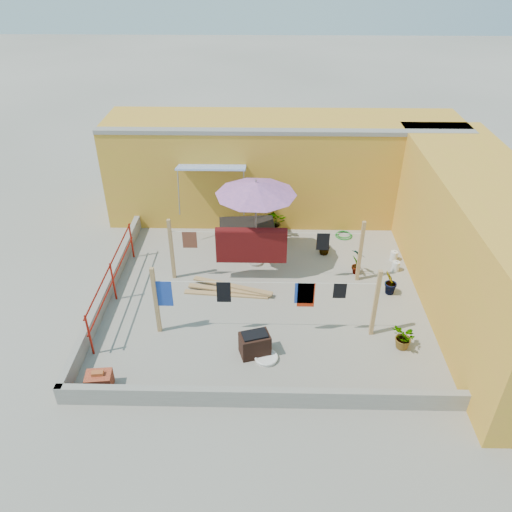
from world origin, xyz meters
name	(u,v)px	position (x,y,z in m)	size (l,w,h in m)	color
ground	(265,296)	(0.00, 0.00, 0.00)	(80.00, 80.00, 0.00)	#9E998E
wall_back	(282,168)	(0.50, 4.69, 1.61)	(11.00, 3.27, 3.21)	orange
wall_right	(481,246)	(5.20, 0.00, 1.60)	(2.40, 9.00, 3.20)	orange
parapet_front	(264,397)	(0.00, -3.58, 0.22)	(8.30, 0.16, 0.44)	gray
parapet_left	(108,287)	(-4.08, 0.00, 0.22)	(0.16, 7.30, 0.44)	gray
red_railing	(112,276)	(-3.85, -0.20, 0.72)	(0.05, 4.20, 1.10)	maroon
clothesline_rig	(253,251)	(-0.32, 0.56, 1.03)	(5.09, 2.35, 1.80)	tan
patio_umbrella	(256,189)	(-0.27, 1.54, 2.34)	(2.66, 2.66, 2.61)	gray
outdoor_table	(247,225)	(-0.57, 2.58, 0.68)	(1.68, 0.95, 0.75)	black
brick_stack	(99,381)	(-3.40, -3.20, 0.20)	(0.57, 0.44, 0.46)	#AB3F27
lumber_pile	(229,290)	(-0.95, 0.14, 0.07)	(2.34, 0.82, 0.14)	tan
brazier	(255,344)	(-0.22, -2.13, 0.29)	(0.75, 0.61, 0.59)	black
white_basin	(266,358)	(0.03, -2.30, 0.05)	(0.53, 0.53, 0.09)	silver
water_jug_a	(396,266)	(3.63, 1.25, 0.15)	(0.21, 0.21, 0.33)	silver
water_jug_b	(394,256)	(3.70, 1.79, 0.14)	(0.21, 0.21, 0.33)	silver
green_hose	(344,235)	(2.44, 3.13, 0.04)	(0.53, 0.53, 0.08)	#1A7825
plant_back_a	(274,222)	(0.26, 3.20, 0.42)	(0.75, 0.65, 0.84)	#245F1B
plant_back_b	(324,245)	(1.72, 2.10, 0.30)	(0.33, 0.33, 0.60)	#245F1B
plant_right_a	(357,261)	(2.52, 1.09, 0.40)	(0.42, 0.29, 0.81)	#245F1B
plant_right_b	(391,283)	(3.24, 0.16, 0.36)	(0.40, 0.32, 0.73)	#245F1B
plant_right_c	(405,338)	(3.14, -1.88, 0.31)	(0.55, 0.48, 0.61)	#245F1B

